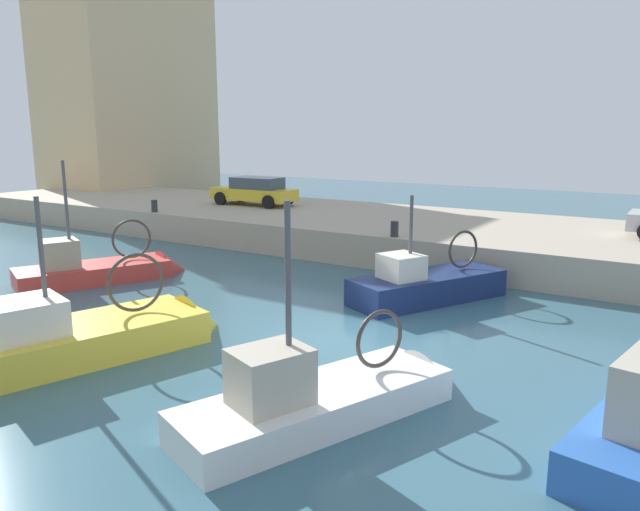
{
  "coord_description": "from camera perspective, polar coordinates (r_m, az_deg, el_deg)",
  "views": [
    {
      "loc": [
        -11.86,
        -7.13,
        4.93
      ],
      "look_at": [
        3.22,
        2.47,
        1.2
      ],
      "focal_mm": 34.31,
      "sensor_mm": 36.0,
      "label": 1
    }
  ],
  "objects": [
    {
      "name": "waterfront_building_west_mid",
      "position": [
        44.39,
        -17.42,
        14.32
      ],
      "size": [
        11.01,
        6.62,
        14.54
      ],
      "color": "#D1B284",
      "rests_on": "ground"
    },
    {
      "name": "fishing_boat_white",
      "position": [
        11.0,
        1.18,
        -14.12
      ],
      "size": [
        5.98,
        3.51,
        4.56
      ],
      "color": "white",
      "rests_on": "ground"
    },
    {
      "name": "fishing_boat_red",
      "position": [
        21.44,
        -19.39,
        -1.86
      ],
      "size": [
        5.69,
        3.78,
        4.75
      ],
      "color": "#BC3833",
      "rests_on": "ground"
    },
    {
      "name": "fishing_boat_yellow",
      "position": [
        14.6,
        -21.06,
        -8.33
      ],
      "size": [
        7.01,
        3.83,
        4.51
      ],
      "color": "gold",
      "rests_on": "ground"
    },
    {
      "name": "mooring_bollard_north",
      "position": [
        28.76,
        -15.19,
        4.48
      ],
      "size": [
        0.28,
        0.28,
        0.55
      ],
      "primitive_type": "cylinder",
      "color": "#2D2D33",
      "rests_on": "quay_wall"
    },
    {
      "name": "parked_car_yellow",
      "position": [
        30.46,
        -6.1,
        6.02
      ],
      "size": [
        1.94,
        4.34,
        1.38
      ],
      "color": "gold",
      "rests_on": "quay_wall"
    },
    {
      "name": "fishing_boat_navy",
      "position": [
        18.33,
        10.65,
        -3.71
      ],
      "size": [
        5.67,
        3.85,
        3.9
      ],
      "color": "navy",
      "rests_on": "ground"
    },
    {
      "name": "quay_wall",
      "position": [
        24.81,
        15.26,
        1.32
      ],
      "size": [
        9.0,
        56.0,
        1.2
      ],
      "primitive_type": "cube",
      "color": "#ADA08C",
      "rests_on": "ground"
    },
    {
      "name": "mooring_bollard_mid",
      "position": [
        21.55,
        6.96,
        2.47
      ],
      "size": [
        0.28,
        0.28,
        0.55
      ],
      "primitive_type": "cylinder",
      "color": "#2D2D33",
      "rests_on": "quay_wall"
    },
    {
      "name": "water_surface",
      "position": [
        14.69,
        1.39,
        -7.82
      ],
      "size": [
        80.0,
        80.0,
        0.0
      ],
      "primitive_type": "plane",
      "color": "#386070",
      "rests_on": "ground"
    }
  ]
}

